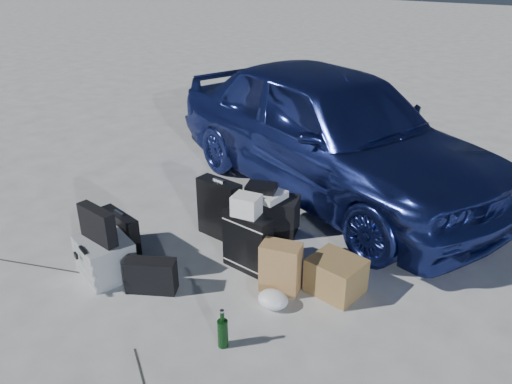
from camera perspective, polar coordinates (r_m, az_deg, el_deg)
ground at (r=4.53m, az=-9.20°, el=-10.73°), size 60.00×60.00×0.00m
car at (r=6.01m, az=8.42°, el=7.05°), size 4.88×3.39×1.54m
pelican_case at (r=4.74m, az=-16.88°, el=-7.10°), size 0.61×0.55×0.36m
laptop_bag at (r=4.58m, az=-17.67°, el=-3.57°), size 0.43×0.16×0.32m
briefcase at (r=5.07m, az=-15.15°, el=-4.39°), size 0.52×0.22×0.40m
suitcase_left at (r=5.09m, az=-4.18°, el=-1.94°), size 0.49×0.22×0.62m
suitcase_right at (r=4.56m, az=-0.97°, el=-5.77°), size 0.48×0.22×0.56m
white_carton at (r=4.39m, az=-1.10°, el=-1.54°), size 0.26×0.22×0.19m
duffel_bag at (r=5.27m, az=0.70°, el=-2.34°), size 0.82×0.53×0.38m
flat_box_white at (r=5.15m, az=0.89°, el=-0.19°), size 0.45×0.36×0.07m
flat_box_black at (r=5.12m, az=0.61°, el=0.50°), size 0.35×0.30×0.07m
kraft_bag at (r=4.33m, az=2.83°, el=-8.58°), size 0.37×0.27×0.45m
cardboard_box at (r=4.39m, az=9.12°, el=-9.42°), size 0.48×0.44×0.32m
plastic_bag at (r=4.22m, az=1.96°, el=-12.17°), size 0.27×0.24×0.14m
messenger_bag at (r=4.45m, az=-11.91°, el=-9.34°), size 0.46×0.34×0.30m
green_bottle at (r=3.82m, az=-3.83°, el=-15.35°), size 0.10×0.10×0.32m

